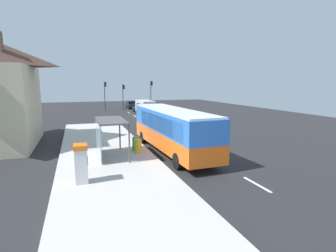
% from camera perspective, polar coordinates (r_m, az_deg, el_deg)
% --- Properties ---
extents(ground_plane, '(56.00, 92.00, 0.04)m').
position_cam_1_polar(ground_plane, '(32.33, -3.83, -0.00)').
color(ground_plane, '#262628').
extents(sidewalk_platform, '(6.20, 30.00, 0.18)m').
position_cam_1_polar(sidewalk_platform, '(19.59, -12.94, -5.91)').
color(sidewalk_platform, beige).
rests_on(sidewalk_platform, ground).
extents(lane_stripe_seg_0, '(0.16, 2.20, 0.01)m').
position_cam_1_polar(lane_stripe_seg_0, '(14.66, 18.28, -11.64)').
color(lane_stripe_seg_0, silver).
rests_on(lane_stripe_seg_0, ground).
extents(lane_stripe_seg_1, '(0.16, 2.20, 0.01)m').
position_cam_1_polar(lane_stripe_seg_1, '(18.67, 8.99, -6.80)').
color(lane_stripe_seg_1, silver).
rests_on(lane_stripe_seg_1, ground).
extents(lane_stripe_seg_2, '(0.16, 2.20, 0.01)m').
position_cam_1_polar(lane_stripe_seg_2, '(23.07, 3.21, -3.63)').
color(lane_stripe_seg_2, silver).
rests_on(lane_stripe_seg_2, ground).
extents(lane_stripe_seg_3, '(0.16, 2.20, 0.01)m').
position_cam_1_polar(lane_stripe_seg_3, '(27.67, -0.66, -1.47)').
color(lane_stripe_seg_3, silver).
rests_on(lane_stripe_seg_3, ground).
extents(lane_stripe_seg_4, '(0.16, 2.20, 0.01)m').
position_cam_1_polar(lane_stripe_seg_4, '(32.39, -3.41, 0.07)').
color(lane_stripe_seg_4, silver).
rests_on(lane_stripe_seg_4, ground).
extents(lane_stripe_seg_5, '(0.16, 2.20, 0.01)m').
position_cam_1_polar(lane_stripe_seg_5, '(37.19, -5.45, 1.21)').
color(lane_stripe_seg_5, silver).
rests_on(lane_stripe_seg_5, ground).
extents(lane_stripe_seg_6, '(0.16, 2.20, 0.01)m').
position_cam_1_polar(lane_stripe_seg_6, '(42.03, -7.03, 2.09)').
color(lane_stripe_seg_6, silver).
rests_on(lane_stripe_seg_6, ground).
extents(lane_stripe_seg_7, '(0.16, 2.20, 0.01)m').
position_cam_1_polar(lane_stripe_seg_7, '(46.91, -8.28, 2.79)').
color(lane_stripe_seg_7, silver).
rests_on(lane_stripe_seg_7, ground).
extents(bus, '(2.92, 11.09, 3.21)m').
position_cam_1_polar(bus, '(19.60, 0.83, -0.42)').
color(bus, orange).
rests_on(bus, ground).
extents(white_van, '(2.13, 5.25, 2.30)m').
position_cam_1_polar(white_van, '(43.40, -4.84, 4.12)').
color(white_van, silver).
rests_on(white_van, ground).
extents(sedan_near, '(1.85, 4.41, 1.52)m').
position_cam_1_polar(sedan_near, '(54.98, -7.72, 4.54)').
color(sedan_near, black).
rests_on(sedan_near, ground).
extents(sedan_far, '(2.03, 4.49, 1.52)m').
position_cam_1_polar(sedan_far, '(47.29, -5.86, 3.85)').
color(sedan_far, black).
rests_on(sedan_far, ground).
extents(ticket_machine, '(0.66, 0.76, 1.94)m').
position_cam_1_polar(ticket_machine, '(14.05, -17.91, -7.53)').
color(ticket_machine, silver).
rests_on(ticket_machine, sidewalk_platform).
extents(recycling_bin_yellow, '(0.52, 0.52, 0.95)m').
position_cam_1_polar(recycling_bin_yellow, '(19.41, -6.40, -4.15)').
color(recycling_bin_yellow, yellow).
rests_on(recycling_bin_yellow, sidewalk_platform).
extents(recycling_bin_green, '(0.52, 0.52, 0.95)m').
position_cam_1_polar(recycling_bin_green, '(20.08, -6.83, -3.71)').
color(recycling_bin_green, green).
rests_on(recycling_bin_green, sidewalk_platform).
extents(traffic_light_near_side, '(0.49, 0.28, 5.48)m').
position_cam_1_polar(traffic_light_near_side, '(52.20, -3.57, 7.47)').
color(traffic_light_near_side, '#2D2D2D').
rests_on(traffic_light_near_side, ground).
extents(traffic_light_far_side, '(0.49, 0.28, 5.32)m').
position_cam_1_polar(traffic_light_far_side, '(51.43, -13.17, 7.12)').
color(traffic_light_far_side, '#2D2D2D').
rests_on(traffic_light_far_side, ground).
extents(traffic_light_median, '(0.49, 0.28, 4.81)m').
position_cam_1_polar(traffic_light_median, '(52.69, -9.42, 6.94)').
color(traffic_light_median, '#2D2D2D').
rests_on(traffic_light_median, ground).
extents(bus_shelter, '(1.80, 4.00, 2.50)m').
position_cam_1_polar(bus_shelter, '(18.31, -12.91, -0.52)').
color(bus_shelter, '#4C4C51').
rests_on(bus_shelter, sidewalk_platform).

